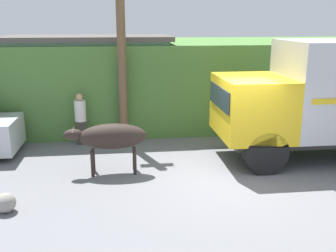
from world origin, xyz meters
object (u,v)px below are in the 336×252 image
roadside_rock (6,203)px  cargo_truck (334,96)px  brown_cow (111,137)px  pedestrian_on_hill (81,117)px  utility_pole (122,51)px

roadside_rock → cargo_truck: bearing=15.9°
brown_cow → pedestrian_on_hill: 2.81m
utility_pole → roadside_rock: size_ratio=13.68×
cargo_truck → roadside_rock: 8.89m
cargo_truck → utility_pole: (-5.89, 2.17, 1.13)m
pedestrian_on_hill → roadside_rock: 4.75m
cargo_truck → utility_pole: size_ratio=1.07×
utility_pole → brown_cow: bearing=-97.5°
cargo_truck → roadside_rock: (-8.41, -2.40, -1.62)m
brown_cow → pedestrian_on_hill: (-1.01, 2.62, -0.08)m
pedestrian_on_hill → utility_pole: utility_pole is taller
brown_cow → roadside_rock: bearing=-143.3°
cargo_truck → pedestrian_on_hill: bearing=162.4°
utility_pole → pedestrian_on_hill: bearing=-179.3°
brown_cow → utility_pole: 3.31m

